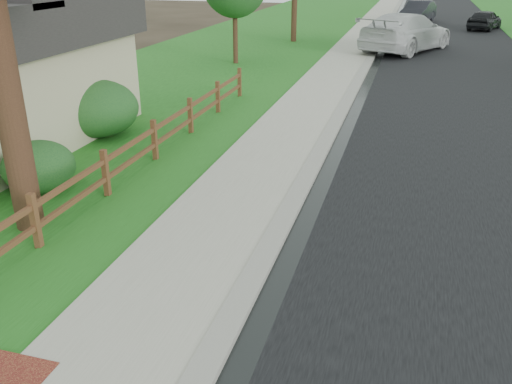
% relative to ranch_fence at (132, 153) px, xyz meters
% --- Properties ---
extents(road, '(8.00, 90.00, 0.02)m').
position_rel_ranch_fence_xyz_m(road, '(8.20, 28.60, -0.61)').
color(road, black).
rests_on(road, ground).
extents(curb, '(0.40, 90.00, 0.12)m').
position_rel_ranch_fence_xyz_m(curb, '(4.00, 28.60, -0.56)').
color(curb, gray).
rests_on(curb, ground).
extents(wet_gutter, '(0.50, 90.00, 0.00)m').
position_rel_ranch_fence_xyz_m(wet_gutter, '(4.35, 28.60, -0.60)').
color(wet_gutter, black).
rests_on(wet_gutter, road).
extents(sidewalk, '(2.20, 90.00, 0.10)m').
position_rel_ranch_fence_xyz_m(sidewalk, '(2.70, 28.60, -0.57)').
color(sidewalk, '#A29C8D').
rests_on(sidewalk, ground).
extents(grass_strip, '(1.60, 90.00, 0.06)m').
position_rel_ranch_fence_xyz_m(grass_strip, '(0.80, 28.60, -0.59)').
color(grass_strip, '#1F5719').
rests_on(grass_strip, ground).
extents(lawn_near, '(9.00, 90.00, 0.04)m').
position_rel_ranch_fence_xyz_m(lawn_near, '(-4.40, 28.60, -0.60)').
color(lawn_near, '#1F5719').
rests_on(lawn_near, ground).
extents(ranch_fence, '(0.12, 16.92, 1.10)m').
position_rel_ranch_fence_xyz_m(ranch_fence, '(0.00, 0.00, 0.00)').
color(ranch_fence, '#53331B').
rests_on(ranch_fence, ground).
extents(white_suv, '(5.51, 7.61, 2.05)m').
position_rel_ranch_fence_xyz_m(white_suv, '(5.60, 21.24, 0.43)').
color(white_suv, silver).
rests_on(white_suv, road).
extents(dark_car_mid, '(2.96, 4.42, 1.40)m').
position_rel_ranch_fence_xyz_m(dark_car_mid, '(10.80, 32.82, 0.10)').
color(dark_car_mid, black).
rests_on(dark_car_mid, road).
extents(dark_car_far, '(2.90, 5.26, 1.64)m').
position_rel_ranch_fence_xyz_m(dark_car_far, '(6.13, 36.41, 0.22)').
color(dark_car_far, black).
rests_on(dark_car_far, road).
extents(boulder, '(1.24, 0.95, 0.81)m').
position_rel_ranch_fence_xyz_m(boulder, '(-2.40, 2.64, -0.21)').
color(boulder, brown).
rests_on(boulder, ground).
extents(shrub_c, '(1.90, 1.90, 1.15)m').
position_rel_ranch_fence_xyz_m(shrub_c, '(-1.62, -1.28, -0.04)').
color(shrub_c, '#17431E').
rests_on(shrub_c, ground).
extents(shrub_d, '(2.73, 2.73, 1.64)m').
position_rel_ranch_fence_xyz_m(shrub_d, '(-2.55, 2.73, 0.20)').
color(shrub_d, '#17431E').
rests_on(shrub_d, ground).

